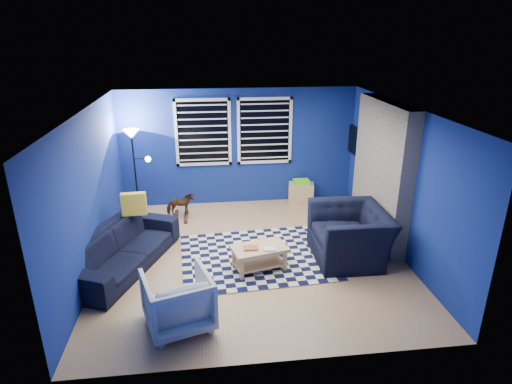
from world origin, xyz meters
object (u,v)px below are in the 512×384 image
at_px(sofa, 123,248).
at_px(floor_lamp, 134,146).
at_px(coffee_table, 259,253).
at_px(rocking_horse, 180,205).
at_px(tv, 358,143).
at_px(armchair_big, 350,234).
at_px(cabinet, 301,193).
at_px(armchair_bent, 178,300).

height_order(sofa, floor_lamp, floor_lamp).
bearing_deg(floor_lamp, coffee_table, -48.70).
bearing_deg(rocking_horse, tv, -99.97).
distance_m(armchair_big, rocking_horse, 3.49).
distance_m(rocking_horse, cabinet, 2.66).
relative_size(armchair_big, armchair_bent, 1.60).
xyz_separation_m(coffee_table, cabinet, (1.28, 2.70, -0.06)).
xyz_separation_m(armchair_bent, coffee_table, (1.21, 1.24, -0.08)).
distance_m(tv, cabinet, 1.62).
bearing_deg(coffee_table, tv, 45.81).
distance_m(armchair_bent, coffee_table, 1.73).
bearing_deg(armchair_bent, coffee_table, -151.58).
xyz_separation_m(rocking_horse, cabinet, (2.61, 0.52, -0.06)).
height_order(sofa, cabinet, sofa).
xyz_separation_m(armchair_big, cabinet, (-0.27, 2.48, -0.19)).
bearing_deg(armchair_bent, tv, -151.56).
height_order(sofa, armchair_big, armchair_big).
relative_size(tv, cabinet, 1.65).
bearing_deg(armchair_big, sofa, -91.82).
bearing_deg(sofa, armchair_bent, -126.20).
distance_m(rocking_horse, coffee_table, 2.55).
distance_m(rocking_horse, floor_lamp, 1.48).
height_order(armchair_big, floor_lamp, floor_lamp).
xyz_separation_m(tv, armchair_bent, (-3.59, -3.69, -1.02)).
bearing_deg(rocking_horse, floor_lamp, 55.79).
relative_size(tv, floor_lamp, 0.56).
xyz_separation_m(tv, sofa, (-4.55, -2.09, -1.07)).
distance_m(armchair_bent, rocking_horse, 3.42).
xyz_separation_m(sofa, armchair_big, (3.71, -0.14, 0.10)).
bearing_deg(cabinet, sofa, -133.82).
height_order(armchair_big, armchair_bent, armchair_big).
height_order(armchair_bent, rocking_horse, armchair_bent).
bearing_deg(armchair_big, tv, 159.88).
xyz_separation_m(cabinet, floor_lamp, (-3.46, -0.21, 1.23)).
relative_size(coffee_table, cabinet, 1.57).
xyz_separation_m(armchair_bent, floor_lamp, (-0.98, 3.73, 1.09)).
bearing_deg(tv, coffee_table, -134.19).
bearing_deg(coffee_table, armchair_bent, -134.22).
distance_m(tv, sofa, 5.12).
distance_m(armchair_bent, floor_lamp, 4.01).
height_order(tv, rocking_horse, tv).
xyz_separation_m(armchair_bent, rocking_horse, (-0.13, 3.42, -0.08)).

